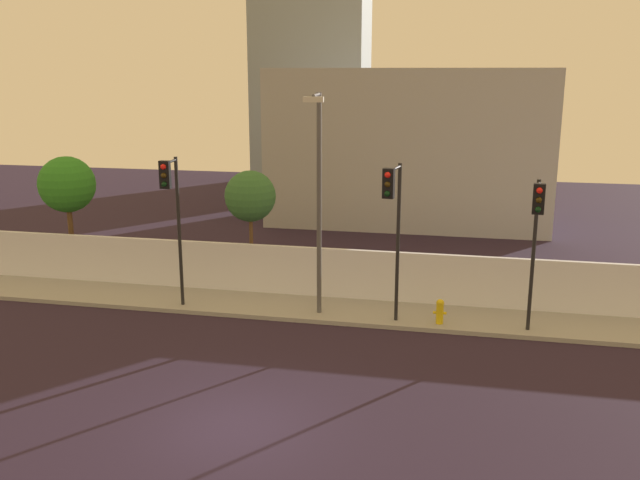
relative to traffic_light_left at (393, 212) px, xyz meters
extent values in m
plane|color=#261B2D|center=(-2.89, -6.88, -3.92)|extent=(80.00, 80.00, 0.00)
cube|color=#949494|center=(-2.89, 1.32, -3.84)|extent=(36.00, 2.40, 0.15)
cube|color=silver|center=(-2.89, 2.61, -2.87)|extent=(36.00, 0.18, 1.80)
cylinder|color=black|center=(0.11, 0.67, -1.17)|extent=(0.12, 0.12, 5.19)
cylinder|color=black|center=(0.00, 0.03, 1.33)|extent=(0.29, 1.30, 0.08)
cube|color=black|center=(-0.10, -0.62, 0.98)|extent=(0.37, 0.25, 0.90)
sphere|color=red|center=(-0.12, -0.73, 1.25)|extent=(0.18, 0.18, 0.18)
sphere|color=#33260A|center=(-0.12, -0.73, 0.97)|extent=(0.18, 0.18, 0.18)
sphere|color=black|center=(-0.12, -0.73, 0.69)|extent=(0.18, 0.18, 0.18)
cylinder|color=black|center=(4.30, 0.67, -1.36)|extent=(0.12, 0.12, 4.81)
cylinder|color=black|center=(4.27, 0.24, 0.94)|extent=(0.14, 0.86, 0.08)
cube|color=black|center=(4.24, -0.19, 0.59)|extent=(0.35, 0.22, 0.90)
sphere|color=red|center=(4.23, -0.30, 0.86)|extent=(0.18, 0.18, 0.18)
sphere|color=#33260A|center=(4.23, -0.30, 0.58)|extent=(0.18, 0.18, 0.18)
sphere|color=black|center=(4.23, -0.30, 0.30)|extent=(0.18, 0.18, 0.18)
cylinder|color=black|center=(-7.39, 0.67, -1.17)|extent=(0.12, 0.12, 5.20)
cylinder|color=black|center=(-7.35, 0.15, 1.33)|extent=(0.15, 1.05, 0.08)
cube|color=black|center=(-7.32, -0.37, 0.98)|extent=(0.35, 0.22, 0.90)
sphere|color=red|center=(-7.31, -0.49, 1.25)|extent=(0.18, 0.18, 0.18)
sphere|color=#33260A|center=(-7.31, -0.49, 0.97)|extent=(0.18, 0.18, 0.18)
sphere|color=black|center=(-7.31, -0.49, 0.69)|extent=(0.18, 0.18, 0.18)
cylinder|color=#4C4C51|center=(-2.52, 0.87, -0.11)|extent=(0.16, 0.16, 7.32)
cylinder|color=#4C4C51|center=(-2.43, 0.06, 3.51)|extent=(0.27, 1.63, 0.10)
cube|color=beige|center=(-2.35, -0.75, 3.41)|extent=(0.62, 0.30, 0.16)
cylinder|color=gold|center=(1.53, 0.64, -3.44)|extent=(0.24, 0.24, 0.65)
sphere|color=gold|center=(1.53, 0.64, -3.07)|extent=(0.26, 0.26, 0.26)
cylinder|color=gold|center=(1.36, 0.64, -3.41)|extent=(0.10, 0.09, 0.09)
cylinder|color=gold|center=(1.70, 0.64, -3.41)|extent=(0.10, 0.09, 0.09)
cylinder|color=brown|center=(-13.74, 4.19, -2.41)|extent=(0.21, 0.21, 3.02)
sphere|color=#2D7E23|center=(-13.74, 4.19, -0.27)|extent=(2.29, 2.29, 2.29)
cylinder|color=brown|center=(-5.94, 4.19, -2.47)|extent=(0.15, 0.15, 2.91)
sphere|color=#336734|center=(-5.94, 4.19, -0.47)|extent=(1.98, 1.98, 1.98)
cube|color=#9D9D9D|center=(-0.91, 16.61, 0.22)|extent=(14.76, 6.00, 8.29)
camera|label=1|loc=(2.07, -20.71, 4.21)|focal=38.49mm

